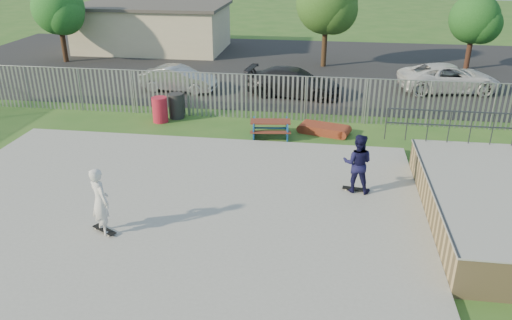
# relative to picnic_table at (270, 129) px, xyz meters

# --- Properties ---
(ground) EXTENTS (120.00, 120.00, 0.00)m
(ground) POSITION_rel_picnic_table_xyz_m (-2.33, -6.86, -0.35)
(ground) COLOR #2F6021
(ground) RESTS_ON ground
(concrete_slab) EXTENTS (15.00, 12.00, 0.15)m
(concrete_slab) POSITION_rel_picnic_table_xyz_m (-2.33, -6.86, -0.27)
(concrete_slab) COLOR #969691
(concrete_slab) RESTS_ON ground
(quarter_pipe) EXTENTS (5.50, 7.05, 2.19)m
(quarter_pipe) POSITION_rel_picnic_table_xyz_m (7.16, -5.82, 0.21)
(quarter_pipe) COLOR tan
(quarter_pipe) RESTS_ON ground
(fence) EXTENTS (26.04, 16.02, 2.00)m
(fence) POSITION_rel_picnic_table_xyz_m (-1.33, -2.27, 0.65)
(fence) COLOR gray
(fence) RESTS_ON ground
(picnic_table) EXTENTS (1.76, 1.51, 0.68)m
(picnic_table) POSITION_rel_picnic_table_xyz_m (0.00, 0.00, 0.00)
(picnic_table) COLOR maroon
(picnic_table) RESTS_ON ground
(funbox) EXTENTS (1.94, 1.34, 0.35)m
(funbox) POSITION_rel_picnic_table_xyz_m (2.16, 0.70, -0.17)
(funbox) COLOR maroon
(funbox) RESTS_ON ground
(trash_bin_red) EXTENTS (0.66, 0.66, 1.11)m
(trash_bin_red) POSITION_rel_picnic_table_xyz_m (-4.99, 1.12, 0.21)
(trash_bin_red) COLOR #B11B30
(trash_bin_red) RESTS_ON ground
(trash_bin_grey) EXTENTS (0.67, 0.67, 1.12)m
(trash_bin_grey) POSITION_rel_picnic_table_xyz_m (-4.43, 1.74, 0.21)
(trash_bin_grey) COLOR #232325
(trash_bin_grey) RESTS_ON ground
(parking_lot) EXTENTS (40.00, 18.00, 0.02)m
(parking_lot) POSITION_rel_picnic_table_xyz_m (-2.33, 12.14, -0.34)
(parking_lot) COLOR black
(parking_lot) RESTS_ON ground
(car_silver) EXTENTS (4.05, 1.72, 1.30)m
(car_silver) POSITION_rel_picnic_table_xyz_m (-5.54, 5.91, 0.32)
(car_silver) COLOR #AEAFB3
(car_silver) RESTS_ON parking_lot
(car_dark) EXTENTS (5.06, 2.57, 1.41)m
(car_dark) POSITION_rel_picnic_table_xyz_m (0.52, 5.87, 0.38)
(car_dark) COLOR black
(car_dark) RESTS_ON parking_lot
(car_white) EXTENTS (5.42, 3.11, 1.42)m
(car_white) POSITION_rel_picnic_table_xyz_m (8.48, 7.82, 0.39)
(car_white) COLOR silver
(car_white) RESTS_ON parking_lot
(building) EXTENTS (10.40, 6.40, 3.20)m
(building) POSITION_rel_picnic_table_xyz_m (-10.33, 16.14, 1.26)
(building) COLOR beige
(building) RESTS_ON ground
(tree_left) EXTENTS (3.24, 3.24, 4.99)m
(tree_left) POSITION_rel_picnic_table_xyz_m (-14.79, 11.51, 3.01)
(tree_left) COLOR #3C2618
(tree_left) RESTS_ON ground
(tree_mid) EXTENTS (3.69, 3.69, 5.70)m
(tree_mid) POSITION_rel_picnic_table_xyz_m (1.89, 12.61, 3.49)
(tree_mid) COLOR #402B19
(tree_mid) RESTS_ON ground
(tree_right) EXTENTS (2.92, 2.92, 4.50)m
(tree_right) POSITION_rel_picnic_table_xyz_m (10.63, 13.12, 2.68)
(tree_right) COLOR #42251A
(tree_right) RESTS_ON ground
(skateboard_a) EXTENTS (0.82, 0.31, 0.08)m
(skateboard_a) POSITION_rel_picnic_table_xyz_m (3.22, -4.63, -0.16)
(skateboard_a) COLOR black
(skateboard_a) RESTS_ON concrete_slab
(skateboard_b) EXTENTS (0.80, 0.57, 0.08)m
(skateboard_b) POSITION_rel_picnic_table_xyz_m (-3.56, -8.04, -0.16)
(skateboard_b) COLOR black
(skateboard_b) RESTS_ON concrete_slab
(skater_navy) EXTENTS (1.00, 0.83, 1.87)m
(skater_navy) POSITION_rel_picnic_table_xyz_m (3.22, -4.63, 0.74)
(skater_navy) COLOR #121239
(skater_navy) RESTS_ON concrete_slab
(skater_white) EXTENTS (0.81, 0.78, 1.87)m
(skater_white) POSITION_rel_picnic_table_xyz_m (-3.56, -8.04, 0.74)
(skater_white) COLOR silver
(skater_white) RESTS_ON concrete_slab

